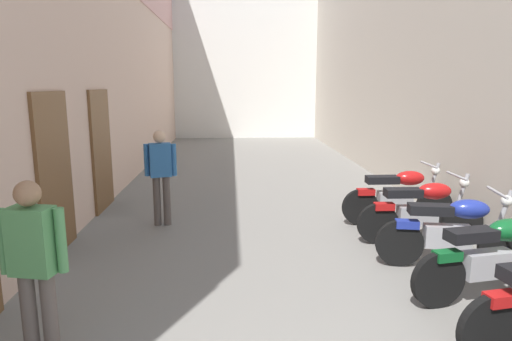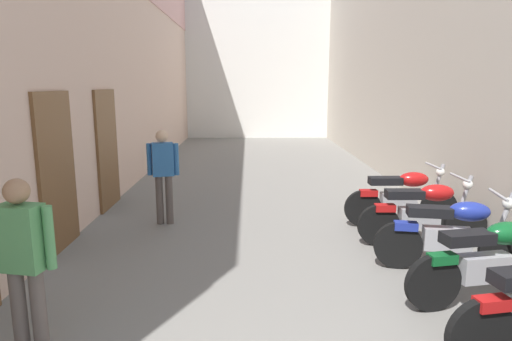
% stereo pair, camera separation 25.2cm
% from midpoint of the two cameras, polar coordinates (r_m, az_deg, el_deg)
% --- Properties ---
extents(ground_plane, '(34.90, 34.90, 0.00)m').
position_cam_midpoint_polar(ground_plane, '(8.18, 0.49, -5.19)').
color(ground_plane, slate).
extents(building_right, '(0.45, 18.90, 6.22)m').
position_cam_midpoint_polar(building_right, '(10.57, 18.27, 14.95)').
color(building_right, beige).
rests_on(building_right, ground).
extents(building_far_end, '(9.10, 2.00, 6.66)m').
position_cam_midpoint_polar(building_far_end, '(20.33, -1.84, 13.94)').
color(building_far_end, silver).
rests_on(building_far_end, ground).
extents(motorcycle_fourth, '(1.84, 0.58, 1.04)m').
position_cam_midpoint_polar(motorcycle_fourth, '(5.31, 27.02, -9.85)').
color(motorcycle_fourth, black).
rests_on(motorcycle_fourth, ground).
extents(motorcycle_fifth, '(1.83, 0.58, 1.04)m').
position_cam_midpoint_polar(motorcycle_fifth, '(6.02, 22.95, -7.12)').
color(motorcycle_fifth, black).
rests_on(motorcycle_fifth, ground).
extents(motorcycle_sixth, '(1.85, 0.58, 1.04)m').
position_cam_midpoint_polar(motorcycle_sixth, '(6.81, 19.60, -4.81)').
color(motorcycle_sixth, black).
rests_on(motorcycle_sixth, ground).
extents(motorcycle_seventh, '(1.85, 0.58, 1.04)m').
position_cam_midpoint_polar(motorcycle_seventh, '(7.62, 17.03, -3.02)').
color(motorcycle_seventh, black).
rests_on(motorcycle_seventh, ground).
extents(pedestrian_mid_alley, '(0.52, 0.26, 1.57)m').
position_cam_midpoint_polar(pedestrian_mid_alley, '(4.00, -28.35, -10.35)').
color(pedestrian_mid_alley, '#564C47').
rests_on(pedestrian_mid_alley, ground).
extents(pedestrian_further_down, '(0.52, 0.28, 1.57)m').
position_cam_midpoint_polar(pedestrian_further_down, '(7.35, -13.16, -0.00)').
color(pedestrian_further_down, '#564C47').
rests_on(pedestrian_further_down, ground).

